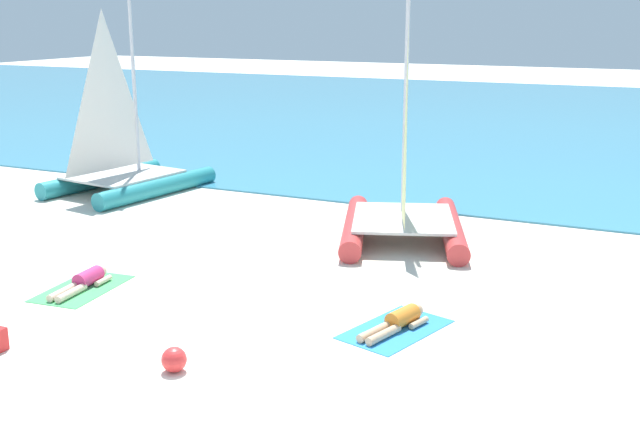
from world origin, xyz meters
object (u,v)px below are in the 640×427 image
towel_middle (395,329)px  beach_ball (174,360)px  towel_left (83,288)px  sailboat_teal (124,163)px  sunbather_middle (398,321)px  sailboat_red (403,204)px  sunbather_left (84,281)px

towel_middle → beach_ball: (-2.38, -2.81, 0.18)m
towel_left → towel_middle: 6.04m
sailboat_teal → sunbather_middle: bearing=-22.7°
sailboat_red → sunbather_left: (-4.36, -5.68, -0.69)m
towel_left → beach_ball: (3.63, -2.19, 0.18)m
towel_left → beach_ball: beach_ball is taller
sunbather_left → beach_ball: bearing=-37.1°
sunbather_left → sunbather_middle: size_ratio=1.01×
sailboat_red → sunbather_middle: (1.68, -5.06, -0.69)m
sailboat_teal → beach_ball: 12.31m
sailboat_red → sunbather_left: bearing=-147.4°
sailboat_teal → sunbather_left: bearing=-48.7°
sailboat_red → beach_ball: sailboat_red is taller
sunbather_left → beach_ball: (3.64, -2.25, 0.05)m
sunbather_left → sailboat_teal: bearing=117.9°
sailboat_red → towel_middle: size_ratio=2.92×
towel_left → beach_ball: size_ratio=5.11×
towel_left → beach_ball: 4.25m
sailboat_teal → sunbather_left: (4.53, -6.92, -0.73)m
towel_left → sunbather_middle: (6.03, 0.69, 0.13)m
sailboat_teal → towel_left: (4.54, -6.99, -0.85)m
towel_left → sunbather_left: sunbather_left is taller
towel_middle → sunbather_middle: 0.14m
sailboat_red → towel_middle: bearing=-92.0°
beach_ball → towel_left: bearing=149.0°
sailboat_teal → towel_middle: sailboat_teal is taller
sailboat_teal → beach_ball: bearing=-40.2°
towel_middle → sunbather_middle: bearing=73.9°
towel_middle → sailboat_red: bearing=107.9°
towel_left → beach_ball: bearing=-31.0°
sunbather_left → sunbather_middle: bearing=0.6°
sailboat_red → sunbather_left: 7.19m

